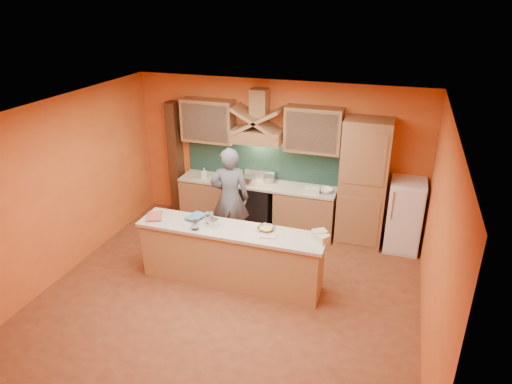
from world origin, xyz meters
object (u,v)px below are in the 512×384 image
(stove, at_px, (257,205))
(person, at_px, (230,198))
(kitchen_scale, at_px, (214,223))
(fridge, at_px, (405,215))
(mixing_bowl, at_px, (266,229))

(stove, relative_size, person, 0.49)
(stove, bearing_deg, person, -105.48)
(kitchen_scale, bearing_deg, fridge, 35.50)
(kitchen_scale, relative_size, mixing_bowl, 0.50)
(fridge, relative_size, person, 0.71)
(stove, height_order, mixing_bowl, mixing_bowl)
(kitchen_scale, bearing_deg, stove, 88.99)
(fridge, xyz_separation_m, kitchen_scale, (-2.76, -1.91, 0.35))
(fridge, height_order, person, person)
(person, height_order, kitchen_scale, person)
(stove, distance_m, fridge, 2.71)
(stove, height_order, fridge, fridge)
(fridge, height_order, mixing_bowl, fridge)
(person, relative_size, kitchen_scale, 14.99)
(stove, relative_size, fridge, 0.69)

